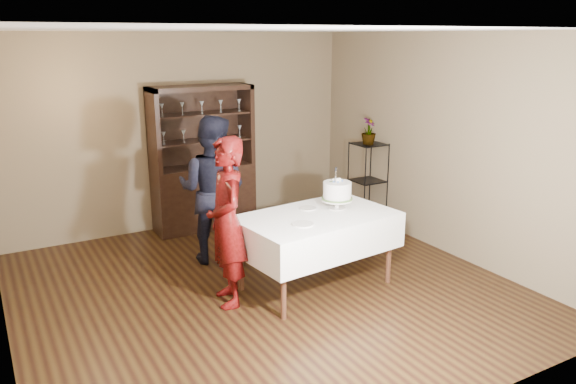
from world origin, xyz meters
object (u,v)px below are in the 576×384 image
at_px(cake, 337,192).
at_px(china_hutch, 203,182).
at_px(man, 213,190).
at_px(plant_etagere, 368,181).
at_px(potted_plant, 369,131).
at_px(cake_table, 316,232).
at_px(woman, 227,222).

bearing_deg(cake, china_hutch, 104.68).
distance_m(china_hutch, man, 1.30).
bearing_deg(plant_etagere, man, -175.90).
height_order(china_hutch, potted_plant, china_hutch).
distance_m(cake_table, cake, 0.50).
height_order(woman, cake, woman).
bearing_deg(china_hutch, cake, -75.32).
bearing_deg(cake, plant_etagere, 42.63).
relative_size(cake, potted_plant, 1.28).
bearing_deg(cake, potted_plant, 42.65).
relative_size(plant_etagere, cake_table, 0.69).
relative_size(china_hutch, man, 1.13).
bearing_deg(plant_etagere, china_hutch, 153.17).
relative_size(man, cake, 3.75).
bearing_deg(potted_plant, cake_table, -141.37).
height_order(man, potted_plant, man).
distance_m(china_hutch, plant_etagere, 2.33).
relative_size(woman, man, 0.97).
distance_m(china_hutch, woman, 2.43).
relative_size(china_hutch, plant_etagere, 1.67).
bearing_deg(woman, cake_table, 92.68).
xyz_separation_m(china_hutch, man, (-0.35, -1.23, 0.22)).
bearing_deg(man, cake, 172.72).
bearing_deg(potted_plant, china_hutch, 151.87).
xyz_separation_m(plant_etagere, woman, (-2.73, -1.29, 0.21)).
bearing_deg(potted_plant, cake, -137.35).
xyz_separation_m(china_hutch, woman, (-0.65, -2.34, 0.20)).
bearing_deg(china_hutch, man, -106.08).
height_order(woman, potted_plant, woman).
relative_size(cake_table, potted_plant, 4.71).
bearing_deg(woman, man, 175.01).
relative_size(china_hutch, cake_table, 1.15).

